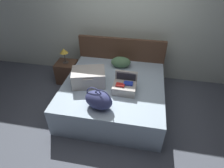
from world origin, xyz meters
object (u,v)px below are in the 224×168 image
(table_lamp, at_px, (64,52))
(bed, at_px, (113,95))
(hard_case_large, at_px, (89,77))
(pillow_near_headboard, at_px, (121,62))
(duffel_bag, at_px, (99,100))
(nightstand, at_px, (67,72))
(hard_case_medium, at_px, (125,86))

(table_lamp, bearing_deg, bed, -28.81)
(hard_case_large, height_order, pillow_near_headboard, hard_case_large)
(duffel_bag, bearing_deg, hard_case_large, 119.72)
(hard_case_large, distance_m, nightstand, 1.13)
(bed, relative_size, pillow_near_headboard, 4.58)
(nightstand, height_order, table_lamp, table_lamp)
(hard_case_medium, xyz_separation_m, duffel_bag, (-0.34, -0.49, 0.05))
(hard_case_medium, distance_m, nightstand, 1.68)
(hard_case_medium, relative_size, duffel_bag, 0.79)
(hard_case_large, distance_m, duffel_bag, 0.66)
(pillow_near_headboard, distance_m, table_lamp, 1.24)
(bed, distance_m, hard_case_large, 0.61)
(nightstand, xyz_separation_m, table_lamp, (0.00, 0.00, 0.51))
(pillow_near_headboard, relative_size, nightstand, 0.82)
(hard_case_medium, height_order, table_lamp, hard_case_medium)
(duffel_bag, height_order, nightstand, duffel_bag)
(hard_case_large, distance_m, table_lamp, 1.05)
(bed, xyz_separation_m, pillow_near_headboard, (0.04, 0.63, 0.38))
(hard_case_large, bearing_deg, bed, -6.40)
(pillow_near_headboard, relative_size, table_lamp, 1.18)
(hard_case_large, xyz_separation_m, pillow_near_headboard, (0.48, 0.69, -0.04))
(bed, distance_m, pillow_near_headboard, 0.73)
(hard_case_large, distance_m, pillow_near_headboard, 0.84)
(table_lamp, bearing_deg, pillow_near_headboard, -1.38)
(hard_case_medium, relative_size, pillow_near_headboard, 1.00)
(nightstand, distance_m, table_lamp, 0.51)
(duffel_bag, distance_m, pillow_near_headboard, 1.27)
(bed, bearing_deg, hard_case_large, -171.13)
(duffel_bag, relative_size, nightstand, 1.03)
(duffel_bag, bearing_deg, bed, 79.98)
(bed, bearing_deg, pillow_near_headboard, 86.36)
(bed, xyz_separation_m, hard_case_large, (-0.44, -0.07, 0.42))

